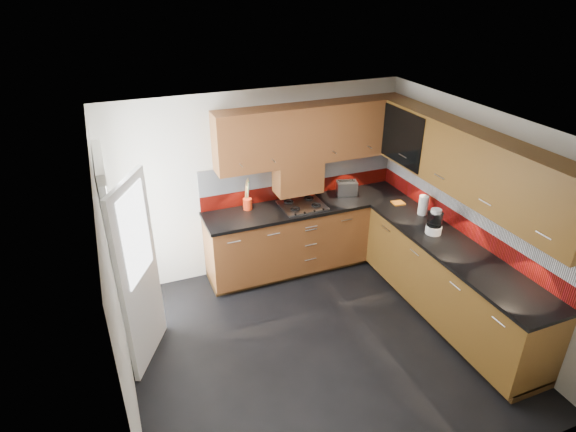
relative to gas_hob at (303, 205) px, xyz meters
name	(u,v)px	position (x,y,z in m)	size (l,w,h in m)	color
room	(321,224)	(-0.45, -1.47, 0.54)	(4.00, 3.80, 2.64)	black
base_cabinets	(372,259)	(0.62, -0.75, -0.52)	(2.70, 3.20, 0.95)	brown
countertop	(374,226)	(0.60, -0.77, -0.03)	(2.72, 3.22, 0.04)	black
backsplash	(383,193)	(0.83, -0.54, 0.26)	(2.70, 3.20, 0.54)	maroon
upper_cabinets	(391,148)	(0.78, -0.69, 0.88)	(2.50, 3.20, 0.72)	brown
extractor_hood	(298,177)	(0.00, 0.17, 0.33)	(0.60, 0.33, 0.40)	brown
glass_cabinet	(412,134)	(1.26, -0.40, 0.91)	(0.32, 0.80, 0.66)	black
back_door	(126,264)	(-2.23, -0.72, 0.08)	(0.42, 1.19, 2.04)	white
gas_hob	(303,205)	(0.00, 0.00, 0.00)	(0.55, 0.49, 0.04)	silver
utensil_pot	(247,202)	(-0.68, 0.19, 0.08)	(0.11, 0.11, 0.41)	red
toaster	(347,188)	(0.69, 0.11, 0.08)	(0.30, 0.23, 0.20)	silver
food_processor	(435,222)	(1.11, -1.21, 0.12)	(0.18, 0.18, 0.30)	white
paper_towel	(423,205)	(1.29, -0.75, 0.11)	(0.12, 0.12, 0.24)	white
orange_cloth	(398,203)	(1.18, -0.39, -0.01)	(0.15, 0.13, 0.02)	orange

